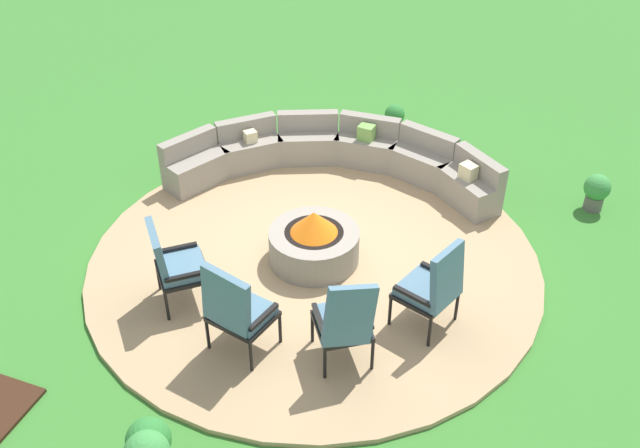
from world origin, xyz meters
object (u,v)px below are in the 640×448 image
(lounge_chair_front_left, at_px, (174,263))
(lounge_chair_back_left, at_px, (345,321))
(lounge_chair_back_right, at_px, (434,286))
(potted_plant_3, at_px, (597,190))
(lounge_chair_front_right, at_px, (236,309))
(fire_pit, at_px, (314,242))
(potted_plant_1, at_px, (150,446))
(curved_stone_bench, at_px, (335,157))
(potted_plant_0, at_px, (394,119))

(lounge_chair_front_left, bearing_deg, lounge_chair_back_left, 43.44)
(lounge_chair_back_right, distance_m, potted_plant_3, 3.42)
(lounge_chair_front_left, relative_size, lounge_chair_front_right, 0.92)
(lounge_chair_back_right, bearing_deg, lounge_chair_back_left, 159.41)
(potted_plant_3, bearing_deg, lounge_chair_front_left, -139.08)
(fire_pit, xyz_separation_m, potted_plant_1, (-0.27, -3.25, 0.00))
(curved_stone_bench, distance_m, potted_plant_0, 1.62)
(curved_stone_bench, xyz_separation_m, potted_plant_0, (0.42, 1.56, -0.07))
(lounge_chair_front_right, relative_size, potted_plant_0, 2.28)
(curved_stone_bench, distance_m, lounge_chair_back_left, 3.63)
(potted_plant_3, bearing_deg, potted_plant_0, 161.35)
(curved_stone_bench, bearing_deg, lounge_chair_front_right, -86.00)
(fire_pit, relative_size, lounge_chair_front_right, 0.95)
(lounge_chair_back_right, height_order, potted_plant_0, lounge_chair_back_right)
(lounge_chair_back_right, xyz_separation_m, potted_plant_1, (-1.86, -2.62, -0.29))
(lounge_chair_front_left, bearing_deg, potted_plant_3, 90.14)
(lounge_chair_front_left, height_order, potted_plant_0, lounge_chair_front_left)
(lounge_chair_back_right, xyz_separation_m, potted_plant_3, (1.50, 3.06, -0.33))
(lounge_chair_front_left, xyz_separation_m, potted_plant_1, (0.89, -2.00, -0.28))
(lounge_chair_front_left, distance_m, potted_plant_1, 2.20)
(lounge_chair_front_right, relative_size, lounge_chair_back_right, 1.05)
(fire_pit, bearing_deg, potted_plant_1, -94.75)
(lounge_chair_back_right, relative_size, potted_plant_1, 1.81)
(fire_pit, height_order, potted_plant_3, fire_pit)
(lounge_chair_back_right, relative_size, potted_plant_3, 2.10)
(lounge_chair_back_right, distance_m, potted_plant_1, 3.22)
(curved_stone_bench, bearing_deg, lounge_chair_back_left, -68.55)
(potted_plant_1, bearing_deg, potted_plant_0, 87.75)
(lounge_chair_front_right, bearing_deg, lounge_chair_back_left, 25.69)
(lounge_chair_front_left, relative_size, lounge_chair_back_right, 0.97)
(lounge_chair_front_left, bearing_deg, curved_stone_bench, 126.29)
(lounge_chair_back_right, xyz_separation_m, potted_plant_0, (-1.59, 4.10, -0.35))
(lounge_chair_front_right, bearing_deg, potted_plant_1, -80.53)
(curved_stone_bench, bearing_deg, potted_plant_0, 74.78)
(fire_pit, relative_size, lounge_chair_back_left, 0.97)
(potted_plant_1, xyz_separation_m, potted_plant_3, (3.36, 5.67, -0.04))
(curved_stone_bench, xyz_separation_m, potted_plant_3, (3.52, 0.51, -0.05))
(curved_stone_bench, bearing_deg, potted_plant_3, 8.32)
(potted_plant_1, bearing_deg, lounge_chair_front_left, 113.92)
(fire_pit, bearing_deg, lounge_chair_back_right, -21.60)
(lounge_chair_back_left, relative_size, lounge_chair_back_right, 1.03)
(fire_pit, xyz_separation_m, curved_stone_bench, (-0.43, 1.91, 0.02))
(lounge_chair_back_left, height_order, lounge_chair_back_right, lounge_chair_back_left)
(fire_pit, relative_size, lounge_chair_back_right, 1.00)
(lounge_chair_front_left, height_order, lounge_chair_back_right, lounge_chair_back_right)
(lounge_chair_back_left, distance_m, potted_plant_0, 5.02)
(lounge_chair_front_left, xyz_separation_m, potted_plant_0, (1.15, 4.72, -0.34))
(curved_stone_bench, height_order, lounge_chair_front_left, lounge_chair_front_left)
(curved_stone_bench, bearing_deg, lounge_chair_back_right, -51.58)
(fire_pit, height_order, lounge_chair_front_left, lounge_chair_front_left)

